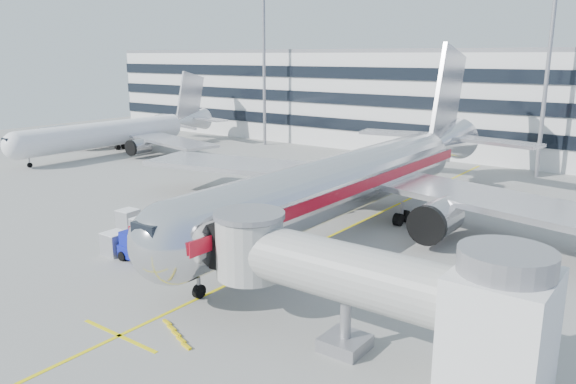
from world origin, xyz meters
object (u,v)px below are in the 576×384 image
Objects in this scene: cargo_container_left at (144,228)px; cargo_container_front at (115,243)px; cargo_container_right at (128,219)px; belt_loader at (167,239)px; baggage_tug at (137,248)px; main_jet at (359,177)px; ramp_worker at (176,257)px.

cargo_container_left reaches higher than cargo_container_front.
belt_loader is at bearing -12.97° from cargo_container_right.
belt_loader reaches higher than cargo_container_front.
baggage_tug reaches higher than cargo_container_right.
main_jet is at bearing 59.21° from belt_loader.
cargo_container_left is (-12.03, -14.10, -3.35)m from main_jet.
belt_loader is at bearing 94.38° from baggage_tug.
belt_loader reaches higher than baggage_tug.
cargo_container_left is (-3.32, 0.51, 0.19)m from belt_loader.
cargo_container_front is at bearing -121.05° from main_jet.
cargo_container_front is (4.58, -4.79, 0.03)m from cargo_container_right.
main_jet is 18.83m from cargo_container_left.
baggage_tug is (0.23, -3.04, 0.24)m from belt_loader.
main_jet reaches higher than baggage_tug.
cargo_container_left reaches higher than cargo_container_right.
main_jet is 18.13m from ramp_worker.
baggage_tug is 1.58× the size of cargo_container_left.
cargo_container_left is 3.46m from cargo_container_right.
cargo_container_left is at bearing 128.81° from ramp_worker.
baggage_tug is 2.30m from cargo_container_front.
cargo_container_right is at bearing 146.33° from baggage_tug.
belt_loader is 3.08× the size of ramp_worker.
cargo_container_right is at bearing 133.71° from cargo_container_front.
main_jet is 27.65× the size of cargo_container_left.
cargo_container_right is at bearing 167.03° from belt_loader.
main_jet is 30.68× the size of cargo_container_right.
belt_loader reaches higher than ramp_worker.
cargo_container_front is at bearing -71.40° from cargo_container_left.
ramp_worker reaches higher than cargo_container_right.
belt_loader reaches higher than cargo_container_left.
main_jet is at bearing 64.36° from baggage_tug.
ramp_worker is (7.19, -3.04, -0.03)m from cargo_container_left.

